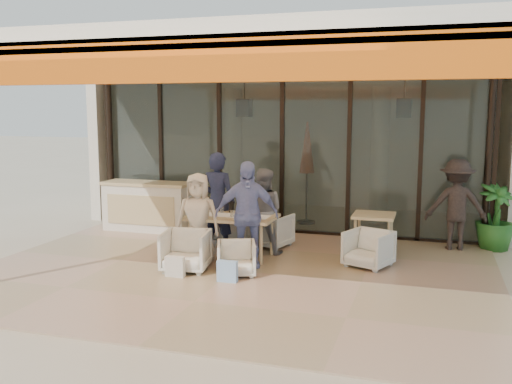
% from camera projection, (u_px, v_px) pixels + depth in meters
% --- Properties ---
extents(ground, '(70.00, 70.00, 0.00)m').
position_uv_depth(ground, '(233.00, 272.00, 8.93)').
color(ground, '#C6B293').
rests_on(ground, ground).
extents(terrace_floor, '(8.00, 6.00, 0.01)m').
position_uv_depth(terrace_floor, '(233.00, 272.00, 8.93)').
color(terrace_floor, tan).
rests_on(terrace_floor, ground).
extents(terrace_structure, '(8.00, 6.00, 3.40)m').
position_uv_depth(terrace_structure, '(225.00, 59.00, 8.21)').
color(terrace_structure, silver).
rests_on(terrace_structure, ground).
extents(glass_storefront, '(8.08, 0.10, 3.20)m').
position_uv_depth(glass_storefront, '(282.00, 155.00, 11.53)').
color(glass_storefront, '#9EADA3').
rests_on(glass_storefront, ground).
extents(interior_block, '(9.05, 3.62, 3.52)m').
position_uv_depth(interior_block, '(307.00, 121.00, 13.62)').
color(interior_block, silver).
rests_on(interior_block, ground).
extents(host_counter, '(1.85, 0.65, 1.04)m').
position_uv_depth(host_counter, '(148.00, 206.00, 11.82)').
color(host_counter, silver).
rests_on(host_counter, ground).
extents(dining_table, '(1.50, 0.90, 0.93)m').
position_uv_depth(dining_table, '(231.00, 219.00, 9.67)').
color(dining_table, '#D8BD83').
rests_on(dining_table, ground).
extents(chair_far_left, '(0.75, 0.73, 0.62)m').
position_uv_depth(chair_far_left, '(228.00, 228.00, 10.74)').
color(chair_far_left, silver).
rests_on(chair_far_left, ground).
extents(chair_far_right, '(0.82, 0.79, 0.70)m').
position_uv_depth(chair_far_right, '(270.00, 229.00, 10.49)').
color(chair_far_right, silver).
rests_on(chair_far_right, ground).
extents(chair_near_left, '(0.80, 0.76, 0.72)m').
position_uv_depth(chair_near_left, '(186.00, 249.00, 8.94)').
color(chair_near_left, silver).
rests_on(chair_near_left, ground).
extents(chair_near_right, '(0.73, 0.71, 0.59)m').
position_uv_depth(chair_near_right, '(236.00, 257.00, 8.70)').
color(chair_near_right, silver).
rests_on(chair_near_right, ground).
extents(diner_navy, '(0.66, 0.44, 1.78)m').
position_uv_depth(diner_navy, '(218.00, 202.00, 10.18)').
color(diner_navy, '#181F35').
rests_on(diner_navy, ground).
extents(diner_grey, '(0.80, 0.66, 1.52)m').
position_uv_depth(diner_grey, '(263.00, 212.00, 9.95)').
color(diner_grey, slate).
rests_on(diner_grey, ground).
extents(diner_cream, '(0.80, 0.58, 1.51)m').
position_uv_depth(diner_cream, '(198.00, 219.00, 9.35)').
color(diner_cream, beige).
rests_on(diner_cream, ground).
extents(diner_periwinkle, '(1.09, 0.73, 1.73)m').
position_uv_depth(diner_periwinkle, '(246.00, 215.00, 9.09)').
color(diner_periwinkle, '#6B7CB3').
rests_on(diner_periwinkle, ground).
extents(tote_bag_cream, '(0.30, 0.10, 0.34)m').
position_uv_depth(tote_bag_cream, '(175.00, 267.00, 8.59)').
color(tote_bag_cream, silver).
rests_on(tote_bag_cream, ground).
extents(tote_bag_blue, '(0.30, 0.10, 0.34)m').
position_uv_depth(tote_bag_blue, '(227.00, 272.00, 8.34)').
color(tote_bag_blue, '#99BFD8').
rests_on(tote_bag_blue, ground).
extents(side_table, '(0.70, 0.70, 0.74)m').
position_uv_depth(side_table, '(374.00, 220.00, 9.81)').
color(side_table, '#D8BD83').
rests_on(side_table, ground).
extents(side_chair, '(0.83, 0.81, 0.67)m').
position_uv_depth(side_chair, '(368.00, 247.00, 9.14)').
color(side_chair, silver).
rests_on(side_chair, ground).
extents(standing_woman, '(1.11, 0.70, 1.66)m').
position_uv_depth(standing_woman, '(456.00, 205.00, 10.21)').
color(standing_woman, black).
rests_on(standing_woman, ground).
extents(potted_palm, '(0.95, 0.95, 1.22)m').
position_uv_depth(potted_palm, '(495.00, 217.00, 10.28)').
color(potted_palm, '#1E5919').
rests_on(potted_palm, ground).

